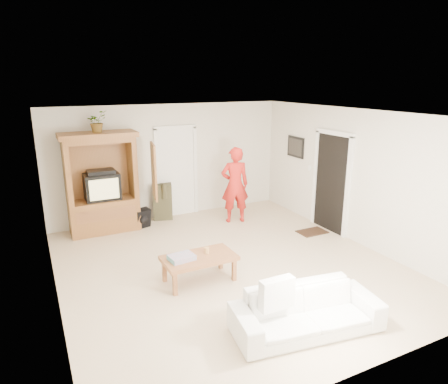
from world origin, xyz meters
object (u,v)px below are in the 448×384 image
at_px(man, 235,185).
at_px(coffee_table, 199,259).
at_px(sofa, 307,311).
at_px(armoire, 103,189).

height_order(man, coffee_table, man).
height_order(man, sofa, man).
bearing_deg(armoire, sofa, -71.16).
bearing_deg(coffee_table, sofa, -69.35).
distance_m(man, sofa, 4.24).
xyz_separation_m(sofa, coffee_table, (-0.72, 1.82, 0.09)).
height_order(sofa, coffee_table, sofa).
relative_size(armoire, sofa, 1.10).
height_order(armoire, man, armoire).
distance_m(armoire, coffee_table, 3.13).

